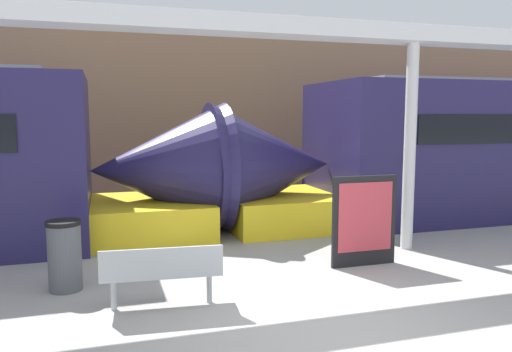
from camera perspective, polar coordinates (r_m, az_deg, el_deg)
ground_plane at (r=5.85m, az=9.48°, el=-17.05°), size 60.00×60.00×0.00m
station_wall at (r=14.74m, az=-7.65°, el=7.35°), size 56.00×0.20×5.00m
bench_near at (r=6.32m, az=-10.69°, el=-10.54°), size 1.50×0.57×0.80m
trash_bin at (r=7.32m, az=-21.03°, el=-8.46°), size 0.46×0.46×0.96m
poster_board at (r=8.06m, az=12.27°, el=-5.00°), size 1.09×0.07×1.44m
support_column_near at (r=9.16m, az=17.16°, el=3.06°), size 0.21×0.21×3.60m
canopy_beam at (r=9.25m, az=17.61°, el=15.14°), size 28.00×0.60×0.28m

